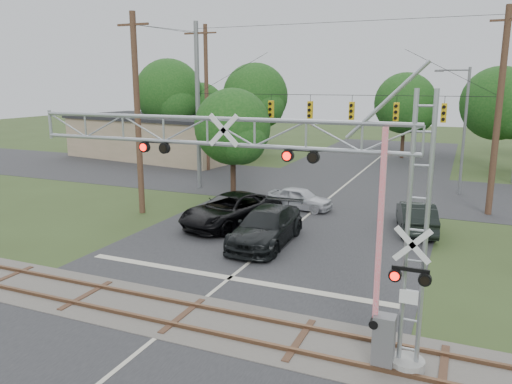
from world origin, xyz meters
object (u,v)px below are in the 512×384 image
at_px(pickup_black, 231,210).
at_px(commercial_building, 160,136).
at_px(crossing_gantry, 282,190).
at_px(streetlight, 462,125).
at_px(car_dark, 266,227).
at_px(sedan_silver, 300,198).
at_px(traffic_signal_span, 345,110).

relative_size(pickup_black, commercial_building, 0.32).
height_order(crossing_gantry, streetlight, streetlight).
relative_size(pickup_black, car_dark, 1.05).
xyz_separation_m(pickup_black, sedan_silver, (2.29, 4.75, -0.18)).
bearing_deg(crossing_gantry, car_dark, 114.57).
relative_size(crossing_gantry, sedan_silver, 3.14).
xyz_separation_m(crossing_gantry, traffic_signal_span, (-2.61, 18.36, 1.13)).
distance_m(car_dark, sedan_silver, 6.91).
bearing_deg(car_dark, traffic_signal_span, 81.36).
bearing_deg(commercial_building, car_dark, -38.25).
xyz_separation_m(pickup_black, car_dark, (2.87, -2.14, -0.01)).
xyz_separation_m(crossing_gantry, car_dark, (-3.82, 8.37, -3.78)).
bearing_deg(sedan_silver, traffic_signal_span, -22.94).
distance_m(sedan_silver, streetlight, 12.45).
bearing_deg(traffic_signal_span, pickup_black, -117.47).
height_order(commercial_building, streetlight, streetlight).
bearing_deg(commercial_building, sedan_silver, -28.18).
relative_size(car_dark, sedan_silver, 1.47).
distance_m(car_dark, commercial_building, 29.60).
distance_m(commercial_building, streetlight, 29.07).
bearing_deg(pickup_black, traffic_signal_span, 78.35).
relative_size(car_dark, commercial_building, 0.30).
distance_m(traffic_signal_span, pickup_black, 10.12).
distance_m(traffic_signal_span, streetlight, 8.46).
xyz_separation_m(traffic_signal_span, sedan_silver, (-1.80, -3.11, -5.08)).
distance_m(traffic_signal_span, sedan_silver, 6.22).
bearing_deg(car_dark, crossing_gantry, -67.18).
relative_size(traffic_signal_span, car_dark, 3.35).
relative_size(pickup_black, sedan_silver, 1.55).
height_order(sedan_silver, streetlight, streetlight).
bearing_deg(sedan_silver, crossing_gantry, -156.76).
bearing_deg(streetlight, car_dark, -117.90).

